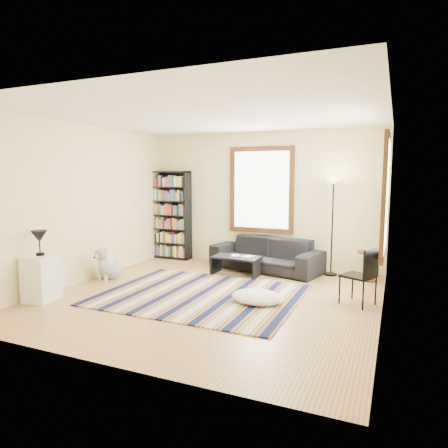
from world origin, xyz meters
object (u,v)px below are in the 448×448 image
at_px(coffee_table, 236,266).
at_px(side_table, 368,266).
at_px(sofa, 266,254).
at_px(bookshelf, 171,215).
at_px(folding_chair, 358,276).
at_px(dog, 110,263).
at_px(white_cabinet, 42,278).
at_px(floor_lamp, 332,227).
at_px(floor_cushion, 257,297).

xyz_separation_m(coffee_table, side_table, (2.35, 0.54, 0.09)).
bearing_deg(side_table, sofa, 178.33).
relative_size(sofa, bookshelf, 1.12).
distance_m(folding_chair, dog, 4.35).
xyz_separation_m(bookshelf, coffee_table, (1.95, -0.87, -0.82)).
bearing_deg(white_cabinet, folding_chair, 10.62).
height_order(floor_lamp, folding_chair, floor_lamp).
relative_size(coffee_table, dog, 1.50).
bearing_deg(floor_cushion, floor_lamp, 71.26).
height_order(sofa, white_cabinet, white_cabinet).
height_order(folding_chair, dog, folding_chair).
distance_m(floor_cushion, white_cabinet, 3.30).
relative_size(coffee_table, floor_cushion, 1.14).
bearing_deg(white_cabinet, side_table, 24.94).
bearing_deg(folding_chair, floor_cushion, -133.02).
distance_m(floor_cushion, side_table, 2.49).
distance_m(bookshelf, white_cabinet, 3.58).
distance_m(floor_lamp, side_table, 0.96).
distance_m(bookshelf, dog, 2.19).
bearing_deg(folding_chair, white_cabinet, -134.00).
bearing_deg(white_cabinet, dog, 75.09).
relative_size(sofa, white_cabinet, 3.20).
bearing_deg(sofa, side_table, 11.48).
height_order(floor_lamp, dog, floor_lamp).
height_order(floor_cushion, folding_chair, folding_chair).
height_order(sofa, dog, sofa).
relative_size(bookshelf, dog, 3.32).
distance_m(coffee_table, floor_lamp, 1.96).
bearing_deg(sofa, bookshelf, -173.42).
relative_size(coffee_table, floor_lamp, 0.48).
bearing_deg(sofa, floor_lamp, 17.63).
bearing_deg(sofa, dog, -130.24).
bearing_deg(floor_cushion, side_table, 55.04).
height_order(coffee_table, side_table, side_table).
bearing_deg(floor_cushion, folding_chair, 22.00).
bearing_deg(folding_chair, bookshelf, -178.06).
bearing_deg(white_cabinet, sofa, 41.53).
relative_size(sofa, coffee_table, 2.49).
height_order(bookshelf, floor_lamp, bookshelf).
xyz_separation_m(side_table, folding_chair, (-0.05, -1.48, 0.16)).
xyz_separation_m(coffee_table, floor_cushion, (0.93, -1.49, -0.08)).
bearing_deg(side_table, bookshelf, 175.65).
relative_size(sofa, floor_lamp, 1.20).
bearing_deg(sofa, folding_chair, -25.74).
bearing_deg(dog, coffee_table, 36.26).
distance_m(white_cabinet, dog, 1.45).
relative_size(side_table, dog, 0.90).
bearing_deg(coffee_table, floor_cushion, -58.04).
xyz_separation_m(sofa, floor_cushion, (0.53, -2.09, -0.23)).
relative_size(side_table, folding_chair, 0.63).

